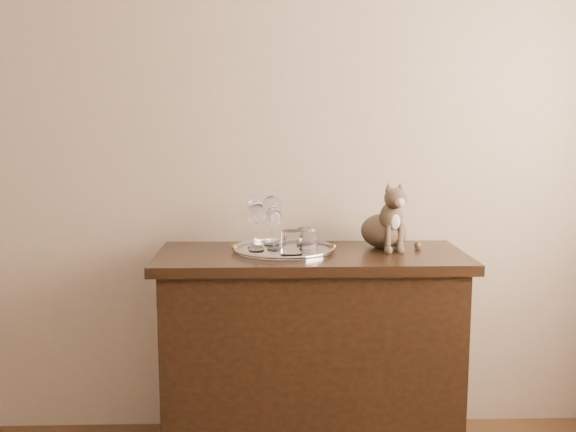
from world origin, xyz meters
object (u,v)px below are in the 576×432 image
at_px(tumbler_b, 291,243).
at_px(cat, 384,214).
at_px(wine_glass_a, 255,224).
at_px(wine_glass_c, 256,225).
at_px(tray, 284,250).
at_px(wine_glass_d, 274,228).
at_px(sideboard, 311,357).
at_px(tumbler_a, 307,241).
at_px(tumbler_c, 306,238).
at_px(wine_glass_b, 272,220).

bearing_deg(tumbler_b, cat, 25.09).
height_order(wine_glass_a, wine_glass_c, same).
xyz_separation_m(tray, wine_glass_c, (-0.11, -0.01, 0.10)).
relative_size(wine_glass_d, tumbler_b, 1.84).
distance_m(sideboard, tumbler_b, 0.49).
xyz_separation_m(tumbler_a, tumbler_c, (0.00, 0.08, -0.00)).
bearing_deg(cat, tumbler_c, 175.00).
distance_m(wine_glass_b, tumbler_c, 0.17).
distance_m(wine_glass_a, tumbler_c, 0.21).
height_order(wine_glass_b, wine_glass_d, wine_glass_b).
height_order(wine_glass_b, tumbler_a, wine_glass_b).
xyz_separation_m(sideboard, tumbler_c, (-0.02, 0.04, 0.47)).
xyz_separation_m(tray, wine_glass_a, (-0.11, 0.03, 0.10)).
distance_m(tray, tumbler_a, 0.12).
bearing_deg(wine_glass_d, wine_glass_c, -169.01).
bearing_deg(tumbler_a, wine_glass_c, 165.58).
height_order(tray, tumbler_b, tumbler_b).
bearing_deg(wine_glass_a, tumbler_c, -5.09).
xyz_separation_m(sideboard, tray, (-0.11, 0.03, 0.43)).
relative_size(tumbler_b, cat, 0.34).
bearing_deg(tray, cat, 9.35).
xyz_separation_m(sideboard, tumbler_b, (-0.08, -0.08, 0.48)).
xyz_separation_m(wine_glass_a, tumbler_a, (0.20, -0.10, -0.05)).
bearing_deg(tray, wine_glass_c, -172.75).
relative_size(wine_glass_a, wine_glass_c, 1.00).
height_order(tray, tumbler_a, tumbler_a).
bearing_deg(tumbler_a, wine_glass_b, 129.73).
relative_size(wine_glass_c, tumbler_b, 2.12).
bearing_deg(wine_glass_a, tumbler_a, -25.53).
height_order(wine_glass_d, tumbler_c, wine_glass_d).
relative_size(wine_glass_a, tumbler_c, 2.40).
height_order(sideboard, tumbler_b, tumbler_b).
bearing_deg(tumbler_a, sideboard, 61.60).
relative_size(sideboard, tumbler_c, 14.69).
xyz_separation_m(tumbler_a, cat, (0.32, 0.13, 0.09)).
bearing_deg(cat, wine_glass_b, 161.60).
distance_m(sideboard, wine_glass_b, 0.57).
height_order(wine_glass_c, tumbler_b, wine_glass_c).
distance_m(wine_glass_a, wine_glass_d, 0.08).
distance_m(wine_glass_c, wine_glass_d, 0.07).
distance_m(tray, wine_glass_c, 0.15).
distance_m(tumbler_b, cat, 0.43).
bearing_deg(wine_glass_d, wine_glass_a, 156.64).
xyz_separation_m(wine_glass_c, cat, (0.51, 0.08, 0.03)).
bearing_deg(cat, sideboard, -176.50).
relative_size(wine_glass_b, cat, 0.74).
bearing_deg(wine_glass_c, cat, 8.90).
distance_m(wine_glass_a, tumbler_b, 0.21).
bearing_deg(wine_glass_c, wine_glass_d, 10.99).
relative_size(tray, wine_glass_b, 1.97).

